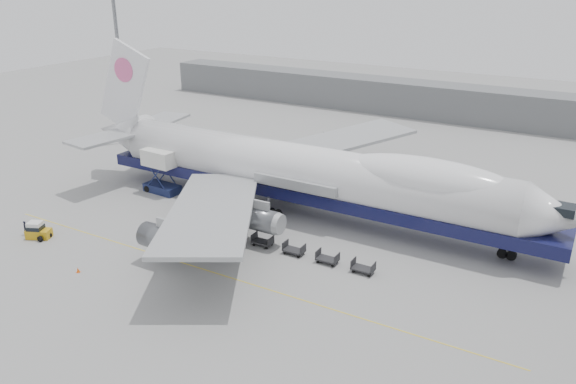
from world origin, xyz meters
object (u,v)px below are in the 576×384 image
Objects in this scene: airliner at (306,171)px; baggage_tug at (37,231)px; catering_truck at (161,169)px; ground_worker at (26,228)px.

airliner is 22.18× the size of baggage_tug.
airliner reaches higher than catering_truck.
catering_truck reaches higher than ground_worker.
catering_truck reaches higher than baggage_tug.
catering_truck is 3.60× the size of ground_worker.
airliner reaches higher than baggage_tug.
airliner is 21.12m from catering_truck.
baggage_tug is (-23.34, -21.62, -4.76)m from airliner.
airliner is at bearing 12.33° from catering_truck.
baggage_tug is at bearing -137.19° from airliner.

